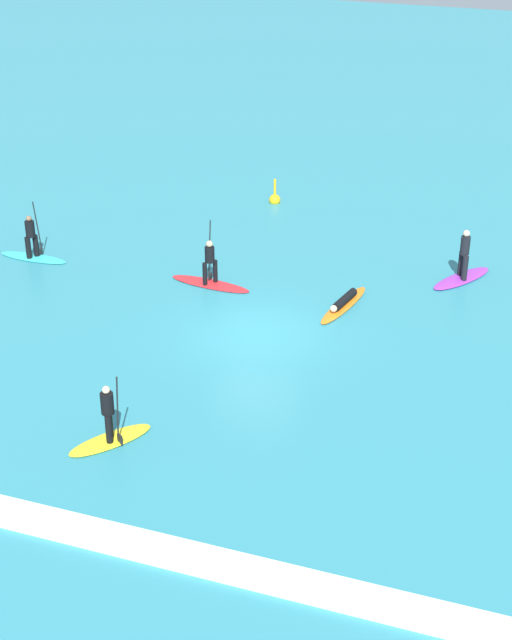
% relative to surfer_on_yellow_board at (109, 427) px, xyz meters
% --- Properties ---
extents(ground_plane, '(120.00, 120.00, 0.00)m').
position_rel_surfer_on_yellow_board_xyz_m(ground_plane, '(1.69, 6.97, -0.48)').
color(ground_plane, teal).
rests_on(ground_plane, ground).
extents(surfer_on_yellow_board, '(2.01, 2.43, 2.17)m').
position_rel_surfer_on_yellow_board_xyz_m(surfer_on_yellow_board, '(0.00, 0.00, 0.00)').
color(surfer_on_yellow_board, yellow).
rests_on(surfer_on_yellow_board, ground_plane).
extents(surfer_on_purple_board, '(2.16, 2.86, 1.92)m').
position_rel_surfer_on_yellow_board_xyz_m(surfer_on_purple_board, '(7.35, 13.24, -0.02)').
color(surfer_on_purple_board, purple).
rests_on(surfer_on_purple_board, ground_plane).
extents(surfer_on_orange_board, '(1.18, 3.28, 0.38)m').
position_rel_surfer_on_yellow_board_xyz_m(surfer_on_orange_board, '(3.87, 9.77, -0.35)').
color(surfer_on_orange_board, orange).
rests_on(surfer_on_orange_board, ground_plane).
extents(surfer_on_red_board, '(3.12, 1.07, 2.33)m').
position_rel_surfer_on_yellow_board_xyz_m(surfer_on_red_board, '(-1.04, 9.86, -0.03)').
color(surfer_on_red_board, red).
rests_on(surfer_on_red_board, ground_plane).
extents(surfer_on_teal_board, '(2.78, 0.81, 2.27)m').
position_rel_surfer_on_yellow_board_xyz_m(surfer_on_teal_board, '(-8.18, 9.77, 0.02)').
color(surfer_on_teal_board, '#33C6CC').
rests_on(surfer_on_teal_board, ground_plane).
extents(marker_buoy, '(0.49, 0.49, 1.18)m').
position_rel_surfer_on_yellow_board_xyz_m(marker_buoy, '(-1.42, 18.30, -0.32)').
color(marker_buoy, yellow).
rests_on(marker_buoy, ground_plane).
extents(wave_crest, '(24.76, 0.90, 0.18)m').
position_rel_surfer_on_yellow_board_xyz_m(wave_crest, '(1.69, -3.58, -0.39)').
color(wave_crest, white).
rests_on(wave_crest, ground_plane).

